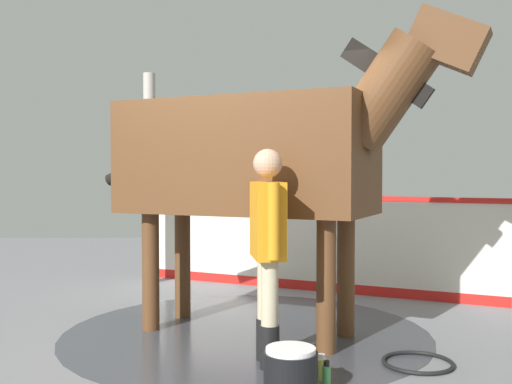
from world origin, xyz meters
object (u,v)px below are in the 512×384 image
(handler, at_px, (268,241))
(hose_coil, at_px, (418,362))
(wash_bucket, at_px, (291,373))
(bottle_spray, at_px, (326,376))
(horse, at_px, (259,155))
(bottle_shampoo, at_px, (321,368))

(handler, relative_size, hose_coil, 3.01)
(wash_bucket, xyz_separation_m, bottle_spray, (-0.13, 0.25, -0.07))
(handler, xyz_separation_m, hose_coil, (0.03, 1.16, -0.94))
(handler, height_order, wash_bucket, handler)
(horse, relative_size, wash_bucket, 9.43)
(wash_bucket, relative_size, bottle_spray, 1.80)
(handler, bearing_deg, wash_bucket, 94.34)
(bottle_shampoo, relative_size, bottle_spray, 0.93)
(wash_bucket, distance_m, bottle_shampoo, 0.41)
(handler, xyz_separation_m, wash_bucket, (0.68, 0.13, -0.79))
(bottle_shampoo, bearing_deg, horse, -160.99)
(bottle_shampoo, distance_m, hose_coil, 0.85)
(handler, xyz_separation_m, bottle_spray, (0.55, 0.38, -0.86))
(horse, height_order, bottle_spray, horse)
(bottle_shampoo, height_order, bottle_spray, bottle_spray)
(handler, xyz_separation_m, bottle_shampoo, (0.36, 0.37, -0.87))
(horse, xyz_separation_m, bottle_shampoo, (1.22, 0.42, -1.55))
(handler, height_order, bottle_spray, handler)
(horse, relative_size, bottle_spray, 16.94)
(bottle_shampoo, xyz_separation_m, hose_coil, (-0.33, 0.79, -0.07))
(handler, bearing_deg, horse, -92.89)
(bottle_shampoo, bearing_deg, bottle_spray, 3.52)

